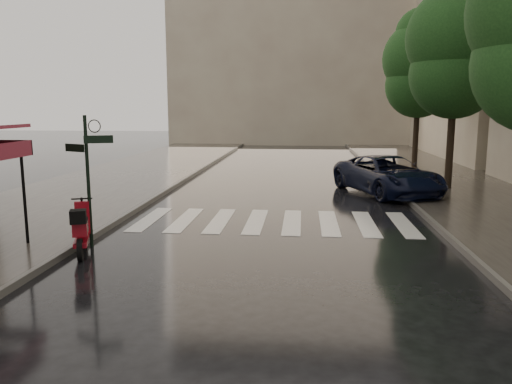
# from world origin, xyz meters

# --- Properties ---
(ground) EXTENTS (120.00, 120.00, 0.00)m
(ground) POSITION_xyz_m (0.00, 0.00, 0.00)
(ground) COLOR black
(ground) RESTS_ON ground
(sidewalk_near) EXTENTS (6.00, 60.00, 0.12)m
(sidewalk_near) POSITION_xyz_m (-4.50, 12.00, 0.06)
(sidewalk_near) COLOR #38332D
(sidewalk_near) RESTS_ON ground
(sidewalk_far) EXTENTS (5.50, 60.00, 0.12)m
(sidewalk_far) POSITION_xyz_m (10.25, 12.00, 0.06)
(sidewalk_far) COLOR #38332D
(sidewalk_far) RESTS_ON ground
(curb_near) EXTENTS (0.12, 60.00, 0.16)m
(curb_near) POSITION_xyz_m (-1.45, 12.00, 0.07)
(curb_near) COLOR #595651
(curb_near) RESTS_ON ground
(curb_far) EXTENTS (0.12, 60.00, 0.16)m
(curb_far) POSITION_xyz_m (7.45, 12.00, 0.07)
(curb_far) COLOR #595651
(curb_far) RESTS_ON ground
(crosswalk) EXTENTS (7.85, 3.20, 0.01)m
(crosswalk) POSITION_xyz_m (2.98, 6.00, 0.01)
(crosswalk) COLOR silver
(crosswalk) RESTS_ON ground
(signpost) EXTENTS (1.17, 0.29, 3.10)m
(signpost) POSITION_xyz_m (-1.19, 3.00, 1.83)
(signpost) COLOR black
(signpost) RESTS_ON ground
(haussmann_far) EXTENTS (8.00, 16.00, 18.50)m
(haussmann_far) POSITION_xyz_m (16.50, 26.00, 9.25)
(haussmann_far) COLOR gray
(haussmann_far) RESTS_ON ground
(backdrop_building) EXTENTS (22.00, 6.00, 20.00)m
(backdrop_building) POSITION_xyz_m (3.00, 38.00, 10.00)
(backdrop_building) COLOR gray
(backdrop_building) RESTS_ON ground
(tree_mid) EXTENTS (3.80, 3.80, 8.34)m
(tree_mid) POSITION_xyz_m (9.50, 12.00, 5.59)
(tree_mid) COLOR black
(tree_mid) RESTS_ON sidewalk_far
(tree_far) EXTENTS (3.80, 3.80, 8.16)m
(tree_far) POSITION_xyz_m (9.70, 19.00, 5.46)
(tree_far) COLOR black
(tree_far) RESTS_ON sidewalk_far
(scooter) EXTENTS (0.85, 1.70, 1.17)m
(scooter) POSITION_xyz_m (-1.17, 2.42, 0.54)
(scooter) COLOR black
(scooter) RESTS_ON ground
(parked_car) EXTENTS (4.13, 5.75, 1.45)m
(parked_car) POSITION_xyz_m (7.00, 11.08, 0.73)
(parked_car) COLOR black
(parked_car) RESTS_ON ground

